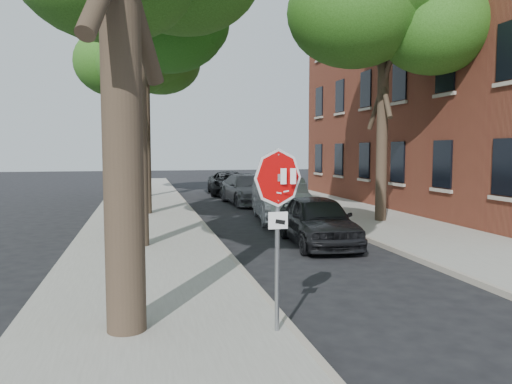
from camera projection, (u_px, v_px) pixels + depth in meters
ground at (323, 335)px, 7.32m from camera, size 120.00×120.00×0.00m
sidewalk_left at (144, 222)px, 18.41m from camera, size 4.00×55.00×0.12m
sidewalk_right at (357, 215)px, 20.31m from camera, size 4.00×55.00×0.12m
curb_left at (199, 220)px, 18.87m from camera, size 0.12×55.00×0.13m
curb_right at (310, 216)px, 19.85m from camera, size 0.12×55.00×0.13m
apartment_building at (500, 44)px, 23.40m from camera, size 12.20×20.20×15.30m
stop_sign at (278, 204)px, 6.97m from camera, size 0.76×0.34×2.61m
tree_mid_b at (142, 16)px, 19.82m from camera, size 5.88×5.46×10.36m
tree_far at (136, 65)px, 26.60m from camera, size 5.29×4.91×9.33m
tree_right at (382, 24)px, 17.87m from camera, size 5.29×4.91×9.33m
car_a at (318, 220)px, 14.15m from camera, size 1.99×4.29×1.42m
car_b at (281, 199)px, 18.98m from camera, size 2.38×5.23×1.66m
car_c at (247, 189)px, 24.90m from camera, size 2.40×5.20×1.47m
car_d at (229, 183)px, 30.27m from camera, size 2.73×5.21×1.40m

